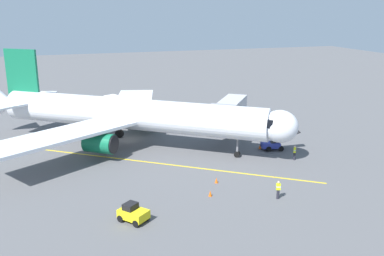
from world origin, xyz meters
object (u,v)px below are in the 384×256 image
object	(u,v)px
jet_bridge	(228,113)
safety_cone_wing_port	(216,180)
safety_cone_nose_right	(245,122)
safety_cone_wing_starboard	(260,147)
tug_starboard_side	(197,115)
box_truck_rear_apron	(117,104)
ground_crew_marshaller	(278,190)
safety_cone_nose_left	(210,193)
airplane	(128,114)
tug_portside	(133,213)
ground_crew_wing_walker	(295,152)
belt_loader_near_nose	(273,144)

from	to	relation	value
jet_bridge	safety_cone_wing_port	distance (m)	14.08
safety_cone_nose_right	safety_cone_wing_starboard	distance (m)	11.90
safety_cone_wing_port	safety_cone_wing_starboard	world-z (taller)	same
tug_starboard_side	safety_cone_nose_right	distance (m)	7.51
box_truck_rear_apron	safety_cone_wing_port	distance (m)	32.99
ground_crew_marshaller	safety_cone_nose_left	distance (m)	6.15
airplane	tug_portside	size ratio (longest dim) A/B	12.72
tug_starboard_side	safety_cone_wing_port	bearing A→B (deg)	75.44
ground_crew_marshaller	box_truck_rear_apron	world-z (taller)	box_truck_rear_apron
ground_crew_marshaller	ground_crew_wing_walker	size ratio (longest dim) A/B	1.00
ground_crew_marshaller	tug_starboard_side	distance (m)	29.58
safety_cone_nose_left	safety_cone_nose_right	bearing A→B (deg)	-121.73
belt_loader_near_nose	safety_cone_wing_starboard	bearing A→B (deg)	-30.16
safety_cone_nose_left	tug_starboard_side	bearing A→B (deg)	-106.45
ground_crew_wing_walker	safety_cone_nose_left	size ratio (longest dim) A/B	3.11
jet_bridge	safety_cone_wing_starboard	xyz separation A→B (m)	(-2.70, 3.91, -3.49)
ground_crew_marshaller	box_truck_rear_apron	distance (m)	38.75
safety_cone_nose_left	safety_cone_wing_starboard	size ratio (longest dim) A/B	1.00
tug_portside	safety_cone_wing_port	xyz separation A→B (m)	(-9.27, -5.22, -0.43)
belt_loader_near_nose	box_truck_rear_apron	xyz separation A→B (m)	(15.10, -25.16, 0.67)
belt_loader_near_nose	safety_cone_nose_left	distance (m)	15.69
box_truck_rear_apron	safety_cone_wing_port	xyz separation A→B (m)	(-4.84, 32.61, -1.11)
ground_crew_marshaller	safety_cone_nose_left	bearing A→B (deg)	-23.13
airplane	box_truck_rear_apron	xyz separation A→B (m)	(-1.19, -18.06, -2.62)
belt_loader_near_nose	tug_starboard_side	distance (m)	17.36
tug_portside	safety_cone_nose_left	distance (m)	8.01
ground_crew_wing_walker	tug_starboard_side	bearing A→B (deg)	-77.93
box_truck_rear_apron	safety_cone_wing_starboard	distance (m)	28.02
ground_crew_wing_walker	box_truck_rear_apron	xyz separation A→B (m)	(15.65, -29.19, 0.50)
belt_loader_near_nose	safety_cone_wing_starboard	distance (m)	1.61
safety_cone_nose_right	safety_cone_nose_left	bearing A→B (deg)	58.27
tug_portside	safety_cone_wing_port	size ratio (longest dim) A/B	4.96
belt_loader_near_nose	safety_cone_nose_right	distance (m)	12.39
tug_starboard_side	safety_cone_nose_right	size ratio (longest dim) A/B	4.99
ground_crew_marshaller	safety_cone_wing_port	distance (m)	6.51
safety_cone_wing_starboard	safety_cone_nose_right	bearing A→B (deg)	-105.86
airplane	box_truck_rear_apron	distance (m)	18.29
ground_crew_wing_walker	box_truck_rear_apron	bearing A→B (deg)	-61.81
safety_cone_wing_port	safety_cone_wing_starboard	xyz separation A→B (m)	(-8.93, -8.23, 0.00)
ground_crew_marshaller	safety_cone_nose_right	xyz separation A→B (m)	(-8.22, -24.81, -0.61)
airplane	belt_loader_near_nose	world-z (taller)	airplane
ground_crew_wing_walker	tug_starboard_side	size ratio (longest dim) A/B	0.62
safety_cone_nose_left	ground_crew_marshaller	bearing A→B (deg)	156.87
tug_starboard_side	safety_cone_wing_starboard	xyz separation A→B (m)	(-2.60, 16.13, -0.43)
airplane	tug_starboard_side	bearing A→B (deg)	-141.55
tug_portside	safety_cone_wing_starboard	size ratio (longest dim) A/B	4.96
ground_crew_marshaller	tug_starboard_side	world-z (taller)	ground_crew_marshaller
belt_loader_near_nose	jet_bridge	bearing A→B (deg)	-49.25
ground_crew_wing_walker	safety_cone_wing_port	distance (m)	11.35
ground_crew_wing_walker	safety_cone_wing_starboard	world-z (taller)	ground_crew_wing_walker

